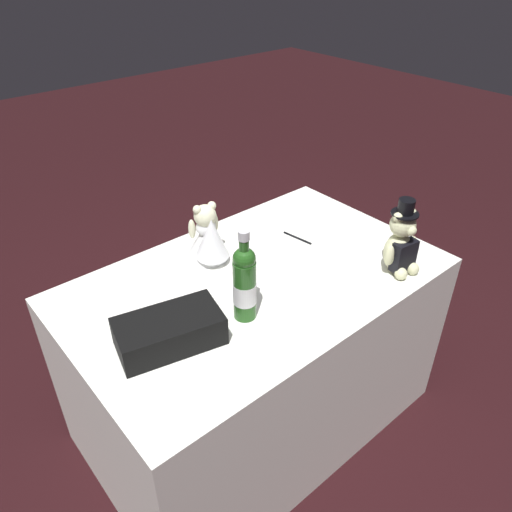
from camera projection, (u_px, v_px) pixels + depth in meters
ground_plane at (256, 413)px, 2.30m from camera, size 12.00×12.00×0.00m
reception_table at (256, 353)px, 2.08m from camera, size 1.42×0.88×0.78m
teddy_bear_groom at (401, 244)px, 1.84m from camera, size 0.15×0.14×0.30m
teddy_bear_bride at (208, 237)px, 1.92m from camera, size 0.18×0.22×0.24m
champagne_bottle at (245, 282)px, 1.61m from camera, size 0.08×0.08×0.34m
signing_pen at (297, 238)px, 2.10m from camera, size 0.03×0.15×0.01m
gift_case_black at (169, 331)px, 1.55m from camera, size 0.36×0.25×0.10m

